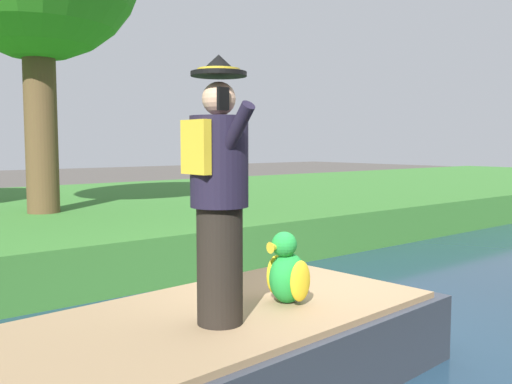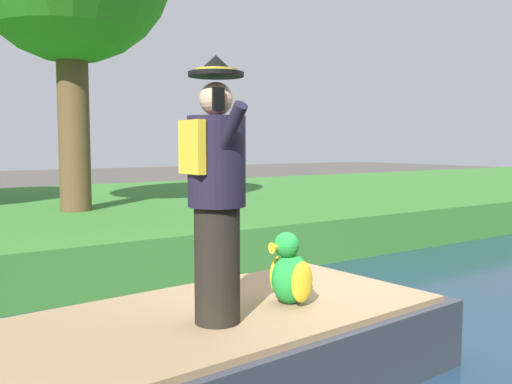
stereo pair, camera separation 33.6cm
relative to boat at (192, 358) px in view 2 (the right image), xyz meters
The scene contains 6 objects.
ground_plane 1.68m from the boat, 90.00° to the left, with size 80.00×80.00×0.00m, color #4C4742.
canal_water 1.67m from the boat, 90.00° to the left, with size 5.75×48.00×0.10m, color #1E384C.
grass_bank_near 7.92m from the boat, 168.11° to the left, with size 9.76×48.00×0.77m, color #38752D.
boat is the anchor object (origin of this frame).
person_pirate 1.26m from the boat, 23.39° to the left, with size 0.61×0.42×1.85m.
parrot_plush 0.98m from the boat, 80.35° to the left, with size 0.36×0.35×0.57m.
Camera 2 is at (3.52, -3.49, 1.96)m, focal length 39.16 mm.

